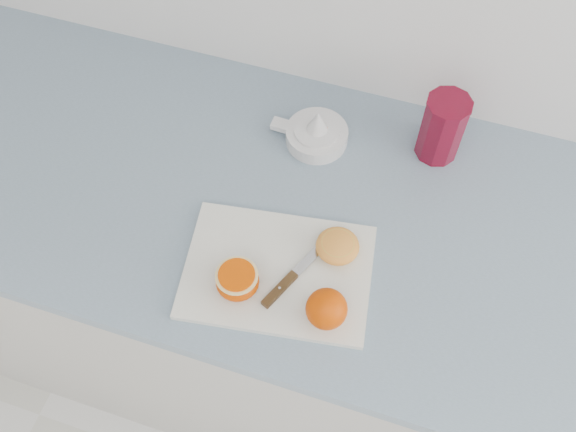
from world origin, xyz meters
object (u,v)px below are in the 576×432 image
(counter, at_px, (330,314))
(half_orange, at_px, (237,281))
(red_tumbler, at_px, (442,130))
(cutting_board, at_px, (278,272))
(citrus_juicer, at_px, (316,133))

(counter, bearing_deg, half_orange, -123.44)
(counter, distance_m, red_tumbler, 0.56)
(cutting_board, relative_size, citrus_juicer, 2.07)
(cutting_board, height_order, half_orange, half_orange)
(counter, xyz_separation_m, red_tumbler, (0.13, 0.20, 0.51))
(cutting_board, xyz_separation_m, half_orange, (-0.05, -0.05, 0.03))
(cutting_board, bearing_deg, red_tumbler, 59.23)
(cutting_board, xyz_separation_m, citrus_juicer, (-0.02, 0.29, 0.02))
(half_orange, distance_m, citrus_juicer, 0.34)
(cutting_board, distance_m, citrus_juicer, 0.30)
(citrus_juicer, xyz_separation_m, red_tumbler, (0.22, 0.05, 0.04))
(counter, distance_m, half_orange, 0.53)
(half_orange, bearing_deg, citrus_juicer, 84.77)
(counter, distance_m, citrus_juicer, 0.50)
(citrus_juicer, bearing_deg, half_orange, -95.23)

